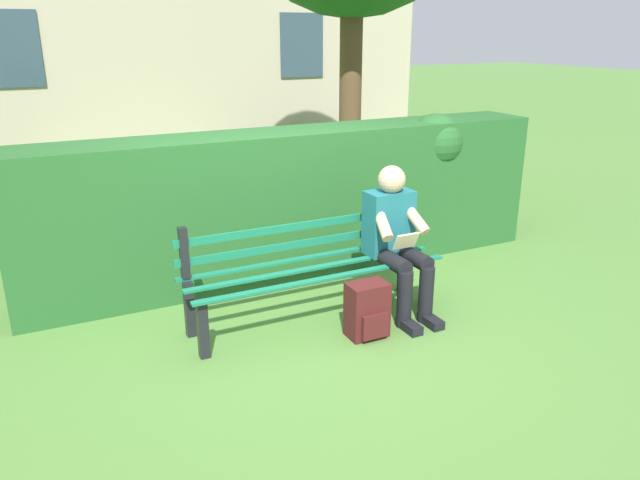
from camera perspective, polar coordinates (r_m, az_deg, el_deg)
ground at (r=4.89m, az=-0.52°, el=-7.49°), size 60.00×60.00×0.00m
park_bench at (r=4.77m, az=-0.91°, el=-2.51°), size 2.06×0.52×0.85m
person_seated at (r=4.88m, az=7.17°, el=0.31°), size 0.44×0.73×1.19m
hedge_backdrop at (r=5.68m, az=-2.06°, el=3.87°), size 4.98×0.67×1.41m
backpack at (r=4.58m, az=4.46°, el=-6.60°), size 0.30×0.27×0.42m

